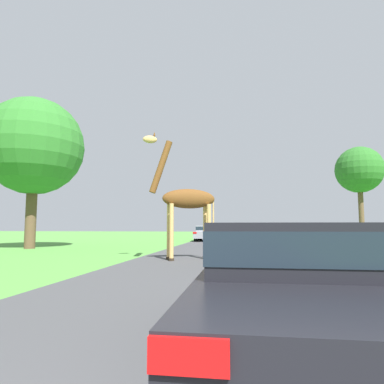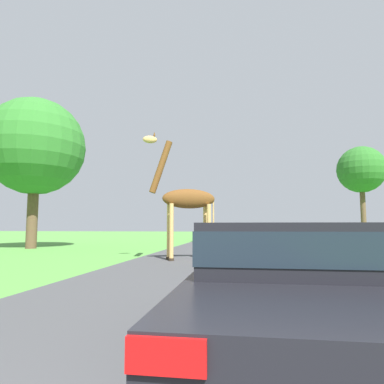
% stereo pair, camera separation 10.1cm
% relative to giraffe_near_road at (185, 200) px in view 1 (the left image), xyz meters
% --- Properties ---
extents(road, '(6.98, 120.00, 0.00)m').
position_rel_giraffe_near_road_xyz_m(road, '(1.40, 16.74, -2.33)').
color(road, '#424244').
rests_on(road, ground).
extents(giraffe_near_road, '(2.86, 1.54, 5.02)m').
position_rel_giraffe_near_road_xyz_m(giraffe_near_road, '(0.00, 0.00, 0.00)').
color(giraffe_near_road, tan).
rests_on(giraffe_near_road, ground).
extents(car_lead_maroon, '(1.84, 4.62, 1.34)m').
position_rel_giraffe_near_road_xyz_m(car_lead_maroon, '(2.76, -9.65, -1.60)').
color(car_lead_maroon, black).
rests_on(car_lead_maroon, ground).
extents(car_queue_right, '(1.79, 4.33, 1.34)m').
position_rel_giraffe_near_road_xyz_m(car_queue_right, '(-0.91, 16.92, -1.61)').
color(car_queue_right, gray).
rests_on(car_queue_right, ground).
extents(car_queue_left, '(1.70, 4.02, 1.23)m').
position_rel_giraffe_near_road_xyz_m(car_queue_left, '(3.17, -2.47, -1.66)').
color(car_queue_left, '#144C28').
rests_on(car_queue_left, ground).
extents(car_far_ahead, '(1.73, 4.06, 1.37)m').
position_rel_giraffe_near_road_xyz_m(car_far_ahead, '(2.18, 10.77, -1.59)').
color(car_far_ahead, silver).
rests_on(car_far_ahead, ground).
extents(tree_left_edge, '(3.87, 3.87, 7.94)m').
position_rel_giraffe_near_road_xyz_m(tree_left_edge, '(12.02, 16.64, 3.63)').
color(tree_left_edge, brown).
rests_on(tree_left_edge, ground).
extents(tree_far_right, '(5.82, 5.82, 9.01)m').
position_rel_giraffe_near_road_xyz_m(tree_far_right, '(-10.08, 5.23, 3.73)').
color(tree_far_right, brown).
rests_on(tree_far_right, ground).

